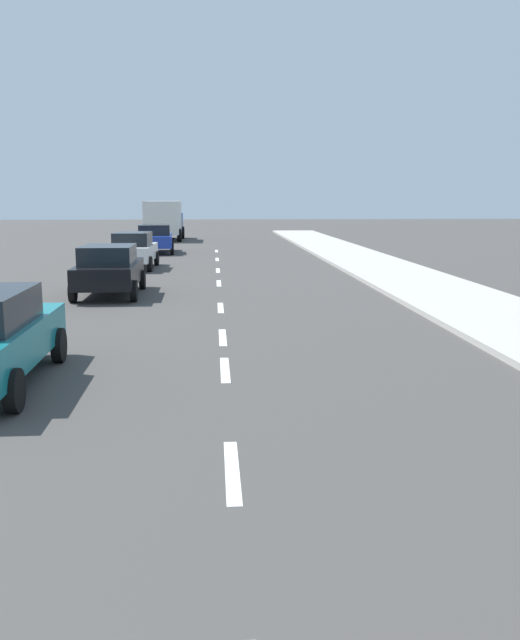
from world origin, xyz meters
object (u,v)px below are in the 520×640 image
(parked_car_blue, at_px, (155,238))
(parked_car_black, at_px, (109,269))
(parked_car_white, at_px, (133,249))
(delivery_truck, at_px, (164,219))

(parked_car_blue, bearing_deg, parked_car_black, -93.18)
(parked_car_black, bearing_deg, parked_car_white, 90.55)
(parked_car_blue, distance_m, delivery_truck, 11.60)
(parked_car_white, distance_m, parked_car_blue, 8.66)
(parked_car_white, distance_m, delivery_truck, 20.25)
(parked_car_black, relative_size, delivery_truck, 0.67)
(delivery_truck, bearing_deg, parked_car_black, -88.85)
(parked_car_black, bearing_deg, parked_car_blue, 89.23)
(parked_car_black, xyz_separation_m, parked_car_white, (-0.19, 8.24, -0.00))
(parked_car_white, height_order, parked_car_blue, same)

